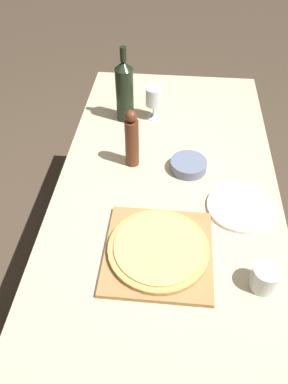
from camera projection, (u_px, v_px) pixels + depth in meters
The scene contains 10 objects.
ground_plane at pixel (161, 286), 2.05m from camera, with size 12.00×12.00×0.00m, color #4C3D2D.
dining_table at pixel (166, 200), 1.56m from camera, with size 0.88×1.78×0.78m.
cutting_board at pixel (158, 252), 1.25m from camera, with size 0.36×0.37×0.02m.
pizza at pixel (159, 248), 1.24m from camera, with size 0.34×0.34×0.02m.
wine_bottle at pixel (125, 90), 1.71m from camera, with size 0.08×0.08×0.35m.
pepper_mill at pixel (132, 140), 1.50m from camera, with size 0.06×0.06×0.26m.
wine_glass at pixel (154, 97), 1.75m from camera, with size 0.08×0.08×0.16m.
small_bowl at pixel (188, 165), 1.54m from camera, with size 0.15×0.15×0.04m.
drinking_tumbler at pixel (265, 278), 1.14m from camera, with size 0.08×0.08×0.09m.
dinner_plate at pixel (240, 207), 1.40m from camera, with size 0.25×0.25×0.01m.
Camera 1 is at (0.01, -1.07, 1.82)m, focal length 35.00 mm.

